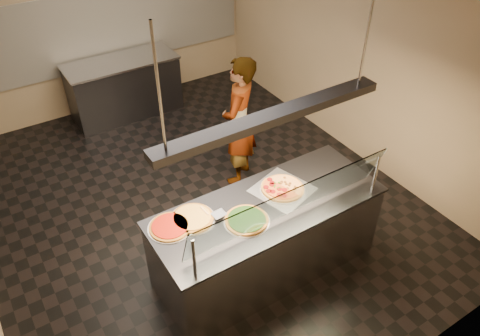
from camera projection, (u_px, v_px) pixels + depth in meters
ground at (195, 201)px, 6.09m from camera, size 5.00×6.00×0.02m
wall_back at (97, 17)px, 7.17m from camera, size 5.00×0.02×3.00m
wall_front at (393, 286)px, 3.16m from camera, size 5.00×0.02×3.00m
wall_right at (355, 49)px, 6.22m from camera, size 0.02×6.00×3.00m
tile_band at (100, 30)px, 7.27m from camera, size 4.90×0.02×1.20m
serving_counter at (266, 237)px, 4.93m from camera, size 2.39×0.94×0.93m
sneeze_guard at (291, 202)px, 4.23m from camera, size 2.15×0.18×0.54m
perforated_tray at (282, 189)px, 4.82m from camera, size 0.65×0.65×0.01m
half_pizza_pepperoni at (274, 191)px, 4.76m from camera, size 0.33×0.48×0.05m
half_pizza_sausage at (290, 184)px, 4.85m from camera, size 0.33×0.48×0.04m
pizza_spinach at (246, 220)px, 4.45m from camera, size 0.45×0.45×0.03m
pizza_cheese at (192, 218)px, 4.47m from camera, size 0.44×0.44×0.03m
pizza_tomato at (170, 227)px, 4.38m from camera, size 0.42×0.42×0.03m
pizza_spatula at (211, 212)px, 4.51m from camera, size 0.18×0.23×0.02m
prep_table at (124, 87)px, 7.54m from camera, size 1.74×0.74×0.93m
worker at (239, 122)px, 5.94m from camera, size 0.76×0.74×1.76m
heat_lamp_housing at (272, 117)px, 4.01m from camera, size 2.30×0.18×0.08m
lamp_rod_left at (159, 91)px, 3.26m from camera, size 0.02×0.02×1.01m
lamp_rod_right at (368, 32)px, 4.10m from camera, size 0.02×0.02×1.01m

